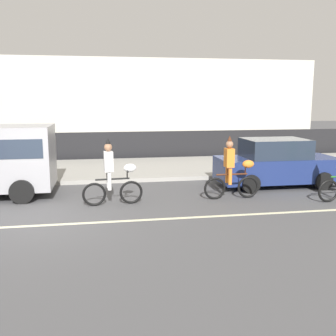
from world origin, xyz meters
The scene contains 8 objects.
ground_plane centered at (0.00, 0.00, 0.00)m, with size 80.00×80.00×0.00m, color #4C4C4F.
road_centre_line centered at (0.00, -0.50, 0.00)m, with size 36.00×0.14×0.01m, color beige.
sidewalk_curb centered at (0.00, 6.50, 0.07)m, with size 60.00×5.00×0.15m, color #9E9B93.
fence_line centered at (0.00, 9.40, 0.70)m, with size 40.00×0.08×1.40m, color black.
building_backdrop centered at (1.45, 18.00, 2.71)m, with size 28.00×8.00×5.42m, color beige.
parade_cyclist_zebra centered at (2.08, 1.09, 0.84)m, with size 1.72×0.50×1.92m.
parade_cyclist_orange centered at (5.64, 1.18, 0.84)m, with size 1.72×0.50×1.92m.
parked_car_navy centered at (7.73, 2.63, 0.78)m, with size 4.10×1.92×1.64m.
Camera 1 is at (1.73, -9.89, 2.98)m, focal length 42.00 mm.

